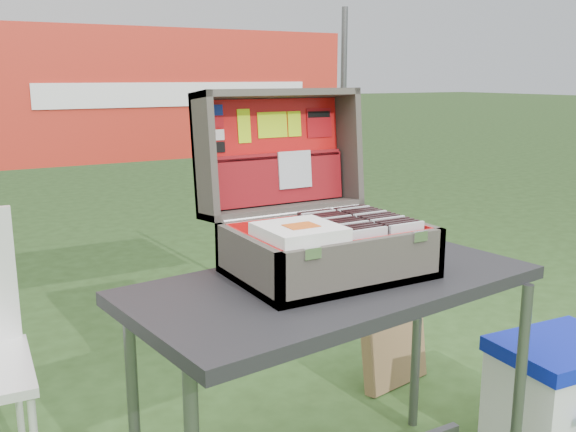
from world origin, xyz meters
TOP-DOWN VIEW (x-y plane):
  - table at (0.06, -0.01)m, footprint 1.31×0.77m
  - table_top at (0.06, -0.01)m, footprint 1.31×0.77m
  - table_leg_fr at (0.63, -0.26)m, footprint 0.04×0.04m
  - table_leg_bl at (-0.50, 0.24)m, footprint 0.04×0.04m
  - table_leg_br at (0.63, 0.24)m, footprint 0.04×0.04m
  - suitcase at (0.07, 0.09)m, footprint 0.57×0.57m
  - suitcase_base_bottom at (0.07, 0.03)m, footprint 0.57×0.41m
  - suitcase_base_wall_front at (0.07, -0.16)m, footprint 0.57×0.02m
  - suitcase_base_wall_back at (0.07, 0.22)m, footprint 0.57×0.02m
  - suitcase_base_wall_left at (-0.21, 0.03)m, footprint 0.02×0.41m
  - suitcase_base_wall_right at (0.34, 0.03)m, footprint 0.02×0.41m
  - suitcase_liner_floor at (0.07, 0.03)m, footprint 0.53×0.36m
  - suitcase_latch_left at (-0.11, -0.17)m, footprint 0.05×0.01m
  - suitcase_latch_right at (0.25, -0.17)m, footprint 0.05×0.01m
  - suitcase_hinge at (0.07, 0.24)m, footprint 0.51×0.02m
  - suitcase_lid_back at (0.07, 0.40)m, footprint 0.57×0.06m
  - suitcase_lid_rim_far at (0.07, 0.35)m, footprint 0.57×0.15m
  - suitcase_lid_rim_near at (0.07, 0.31)m, footprint 0.57×0.15m
  - suitcase_lid_rim_left at (-0.21, 0.33)m, footprint 0.02×0.19m
  - suitcase_lid_rim_right at (0.34, 0.33)m, footprint 0.02×0.19m
  - suitcase_lid_liner at (0.07, 0.38)m, footprint 0.52×0.04m
  - suitcase_liner_wall_front at (0.07, -0.15)m, footprint 0.53×0.01m
  - suitcase_liner_wall_back at (0.07, 0.21)m, footprint 0.53×0.01m
  - suitcase_liner_wall_left at (-0.19, 0.03)m, footprint 0.01×0.36m
  - suitcase_liner_wall_right at (0.33, 0.03)m, footprint 0.01×0.36m
  - suitcase_lid_pocket at (0.07, 0.36)m, footprint 0.51×0.05m
  - suitcase_pocket_edge at (0.07, 0.36)m, footprint 0.50×0.02m
  - suitcase_pocket_cd at (0.13, 0.34)m, footprint 0.13×0.02m
  - lid_sticker_cc_a at (-0.14, 0.39)m, footprint 0.06×0.01m
  - lid_sticker_cc_b at (-0.14, 0.39)m, footprint 0.06×0.01m
  - lid_sticker_cc_c at (-0.14, 0.38)m, footprint 0.06×0.01m
  - lid_sticker_cc_d at (-0.14, 0.38)m, footprint 0.06×0.01m
  - lid_card_neon_tall at (-0.04, 0.39)m, footprint 0.05×0.01m
  - lid_card_neon_main at (0.07, 0.39)m, footprint 0.11×0.01m
  - lid_card_neon_small at (0.16, 0.39)m, footprint 0.05×0.01m
  - lid_sticker_band at (0.26, 0.39)m, footprint 0.10×0.01m
  - lid_sticker_band_bar at (0.26, 0.39)m, footprint 0.09×0.01m
  - cd_left_0 at (0.10, -0.12)m, footprint 0.13×0.01m
  - cd_left_1 at (0.10, -0.10)m, footprint 0.13×0.01m
  - cd_left_2 at (0.10, -0.08)m, footprint 0.13×0.01m
  - cd_left_3 at (0.10, -0.06)m, footprint 0.13×0.01m
  - cd_left_4 at (0.10, -0.03)m, footprint 0.13×0.01m
  - cd_left_5 at (0.10, -0.01)m, footprint 0.13×0.01m
  - cd_left_6 at (0.10, 0.01)m, footprint 0.13×0.01m
  - cd_left_7 at (0.10, 0.03)m, footprint 0.13×0.01m
  - cd_left_8 at (0.10, 0.05)m, footprint 0.13×0.01m
  - cd_left_9 at (0.10, 0.08)m, footprint 0.13×0.01m
  - cd_left_10 at (0.10, 0.10)m, footprint 0.13×0.01m
  - cd_left_11 at (0.10, 0.12)m, footprint 0.13×0.01m
  - cd_left_12 at (0.10, 0.14)m, footprint 0.13×0.01m
  - cd_left_13 at (0.10, 0.17)m, footprint 0.13×0.01m
  - cd_right_0 at (0.24, -0.12)m, footprint 0.13×0.01m
  - cd_right_1 at (0.24, -0.10)m, footprint 0.13×0.01m
  - cd_right_2 at (0.24, -0.08)m, footprint 0.13×0.01m
  - cd_right_3 at (0.24, -0.06)m, footprint 0.13×0.01m
  - cd_right_4 at (0.24, -0.03)m, footprint 0.13×0.01m
  - cd_right_5 at (0.24, -0.01)m, footprint 0.13×0.01m
  - cd_right_6 at (0.24, 0.01)m, footprint 0.13×0.01m
  - cd_right_7 at (0.24, 0.03)m, footprint 0.13×0.01m
  - cd_right_8 at (0.24, 0.05)m, footprint 0.13×0.01m
  - cd_right_9 at (0.24, 0.08)m, footprint 0.13×0.01m
  - cd_right_10 at (0.24, 0.10)m, footprint 0.13×0.01m
  - cd_right_11 at (0.24, 0.12)m, footprint 0.13×0.01m
  - cd_right_12 at (0.24, 0.14)m, footprint 0.13×0.01m
  - cd_right_13 at (0.24, 0.17)m, footprint 0.13×0.01m
  - songbook_0 at (-0.08, -0.04)m, footprint 0.21×0.21m
  - songbook_1 at (-0.08, -0.04)m, footprint 0.21×0.21m
  - songbook_2 at (-0.08, -0.04)m, footprint 0.21×0.21m
  - songbook_3 at (-0.08, -0.04)m, footprint 0.21×0.21m
  - songbook_4 at (-0.08, -0.04)m, footprint 0.21×0.21m
  - songbook_5 at (-0.08, -0.04)m, footprint 0.21×0.21m
  - songbook_6 at (-0.08, -0.04)m, footprint 0.21×0.21m
  - songbook_graphic at (-0.08, -0.05)m, footprint 0.09×0.07m
  - cooler at (1.00, -0.14)m, footprint 0.50×0.39m
  - cooler_body at (1.00, -0.14)m, footprint 0.47×0.37m
  - cooler_lid at (1.00, -0.14)m, footprint 0.50×0.39m
  - chair_leg_br at (-0.78, 0.68)m, footprint 0.02×0.02m
  - chair_upright_right at (-0.78, 0.70)m, footprint 0.02×0.02m
  - cardboard_box at (0.78, 0.56)m, footprint 0.37×0.17m
  - banner_post_right at (0.85, 1.10)m, footprint 0.03×0.03m
  - banner at (0.00, 1.09)m, footprint 1.60×0.02m
  - banner_text at (0.00, 1.08)m, footprint 1.20×0.00m

SIDE VIEW (x-z plane):
  - cooler_body at x=1.00m, z-range 0.00..0.36m
  - cardboard_box at x=0.78m, z-range 0.00..0.38m
  - cooler at x=1.00m, z-range 0.00..0.42m
  - chair_leg_br at x=-0.78m, z-range 0.00..0.49m
  - table_leg_fr at x=0.63m, z-range 0.00..0.74m
  - table_leg_bl at x=-0.50m, z-range 0.00..0.74m
  - table_leg_br at x=0.63m, z-range 0.00..0.74m
  - table at x=0.06m, z-range 0.00..0.78m
  - cooler_lid at x=1.00m, z-range 0.36..0.42m
  - chair_upright_right at x=-0.78m, z-range 0.49..0.95m
  - table_top at x=0.06m, z-range 0.74..0.78m
  - suitcase_base_bottom at x=0.07m, z-range 0.78..0.80m
  - suitcase_liner_floor at x=0.07m, z-range 0.80..0.81m
  - banner_post_right at x=0.85m, z-range 0.00..1.70m
  - suitcase_base_wall_front at x=0.07m, z-range 0.78..0.93m
  - suitcase_base_wall_back at x=0.07m, z-range 0.78..0.93m
  - suitcase_base_wall_left at x=-0.21m, z-range 0.78..0.93m
  - suitcase_base_wall_right at x=0.34m, z-range 0.78..0.93m
  - suitcase_liner_wall_front at x=0.07m, z-range 0.80..0.93m
  - suitcase_liner_wall_back at x=0.07m, z-range 0.80..0.93m
  - suitcase_liner_wall_left at x=-0.19m, z-range 0.80..0.93m
  - suitcase_liner_wall_right at x=0.33m, z-range 0.80..0.93m
  - cd_left_0 at x=0.10m, z-range 0.81..0.95m
  - cd_left_1 at x=0.10m, z-range 0.81..0.95m
  - cd_left_2 at x=0.10m, z-range 0.81..0.95m
  - cd_left_3 at x=0.10m, z-range 0.81..0.95m
  - cd_left_4 at x=0.10m, z-range 0.81..0.95m
  - cd_left_5 at x=0.10m, z-range 0.81..0.95m
  - cd_left_6 at x=0.10m, z-range 0.81..0.95m
  - cd_left_7 at x=0.10m, z-range 0.81..0.95m
  - cd_left_8 at x=0.10m, z-range 0.81..0.95m
  - cd_left_9 at x=0.10m, z-range 0.81..0.95m
  - cd_left_10 at x=0.10m, z-range 0.81..0.95m
  - cd_left_11 at x=0.10m, z-range 0.81..0.95m
  - cd_left_12 at x=0.10m, z-range 0.81..0.95m
  - cd_left_13 at x=0.10m, z-range 0.81..0.95m
  - cd_right_0 at x=0.24m, z-range 0.81..0.95m
  - cd_right_1 at x=0.24m, z-range 0.81..0.95m
  - cd_right_2 at x=0.24m, z-range 0.81..0.95m
  - cd_right_3 at x=0.24m, z-range 0.81..0.95m
  - cd_right_4 at x=0.24m, z-range 0.81..0.95m
  - cd_right_5 at x=0.24m, z-range 0.81..0.95m
  - cd_right_6 at x=0.24m, z-range 0.81..0.95m
  - cd_right_7 at x=0.24m, z-range 0.81..0.95m
  - cd_right_8 at x=0.24m, z-range 0.81..0.95m
  - cd_right_9 at x=0.24m, z-range 0.81..0.95m
  - cd_right_10 at x=0.24m, z-range 0.81..0.95m
  - cd_right_11 at x=0.24m, z-range 0.81..0.95m
  - cd_right_12 at x=0.24m, z-range 0.81..0.95m
  - cd_right_13 at x=0.24m, z-range 0.81..0.95m
  - suitcase_latch_left at x=-0.11m, z-range 0.91..0.94m
  - suitcase_latch_right at x=0.25m, z-range 0.91..0.94m
  - suitcase_hinge at x=0.07m, z-range 0.92..0.94m
  - songbook_0 at x=-0.08m, z-range 0.93..0.94m
  - suitcase_lid_rim_near at x=0.07m, z-range 0.92..0.95m
  - songbook_1 at x=-0.08m, z-range 0.94..0.94m
  - songbook_2 at x=-0.08m, z-range 0.94..0.95m
  - songbook_3 at x=-0.08m, z-range 0.95..0.95m
  - songbook_4 at x=-0.08m, z-range 0.95..0.96m
  - songbook_5 at x=-0.08m, z-range 0.96..0.96m
  - songbook_6 at x=-0.08m, z-range 0.96..0.97m
  - songbook_graphic at x=-0.08m, z-range 0.97..0.97m
  - suitcase_lid_pocket at x=0.07m, z-range 0.95..1.11m
  - suitcase at x=0.07m, z-range 0.78..1.33m
  - suitcase_pocket_cd at x=0.13m, z-range 1.00..1.13m
  - suitcase_pocket_edge at x=0.07m, z-range 1.10..1.12m
  - suitcase_lid_back at x=0.07m, z-range 0.92..1.32m
  - suitcase_lid_liner at x=0.07m, z-range 0.94..1.30m
  - suitcase_lid_rim_left at x=-0.21m, z-range 0.92..1.34m
  - suitcase_lid_rim_right at x=0.34m, z-range 0.92..1.34m
  - lid_sticker_cc_d at x=-0.14m, z-range 1.13..1.17m
  - lid_sticker_cc_c at x=-0.14m, z-range 1.17..1.21m
  - lid_card_neon_tall at x=-0.04m, z-range 1.16..1.27m
  - lid_card_neon_main at x=0.07m, z-range 1.17..1.26m
  - lid_card_neon_small at x=0.16m, z-range 1.17..1.26m
  - lid_sticker_band at x=0.26m, z-range 1.16..1.26m
  - lid_sticker_cc_b at x=-0.14m, z-range 1.21..1.25m
  - lid_sticker_band_bar at x=0.26m, z-range 1.23..1.25m
  - lid_sticker_cc_a at x=-0.14m, z-range 1.25..1.29m
  - banner at x=0.00m, z-range 1.02..1.58m
  - banner_text at x=0.00m, z-range 1.25..1.35m
  - suitcase_lid_rim_far at x=0.07m, z-range 1.30..1.34m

